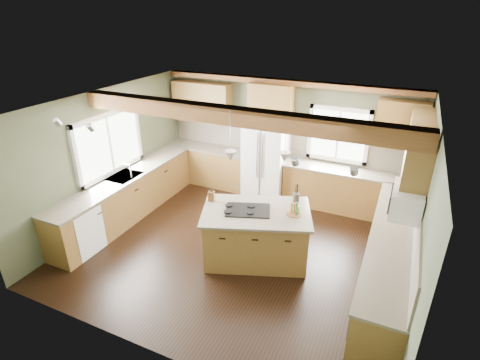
% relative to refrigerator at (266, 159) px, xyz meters
% --- Properties ---
extents(floor, '(5.60, 5.60, 0.00)m').
position_rel_refrigerator_xyz_m(floor, '(0.30, -2.12, -0.90)').
color(floor, black).
rests_on(floor, ground).
extents(ceiling, '(5.60, 5.60, 0.00)m').
position_rel_refrigerator_xyz_m(ceiling, '(0.30, -2.12, 1.70)').
color(ceiling, silver).
rests_on(ceiling, wall_back).
extents(wall_back, '(5.60, 0.00, 5.60)m').
position_rel_refrigerator_xyz_m(wall_back, '(0.30, 0.38, 0.40)').
color(wall_back, '#414632').
rests_on(wall_back, ground).
extents(wall_left, '(0.00, 5.00, 5.00)m').
position_rel_refrigerator_xyz_m(wall_left, '(-2.50, -2.12, 0.40)').
color(wall_left, '#414632').
rests_on(wall_left, ground).
extents(wall_right, '(0.00, 5.00, 5.00)m').
position_rel_refrigerator_xyz_m(wall_right, '(3.10, -2.12, 0.40)').
color(wall_right, '#414632').
rests_on(wall_right, ground).
extents(ceiling_beam, '(5.55, 0.26, 0.26)m').
position_rel_refrigerator_xyz_m(ceiling_beam, '(0.30, -2.26, 1.57)').
color(ceiling_beam, '#5A3419').
rests_on(ceiling_beam, ceiling).
extents(soffit_trim, '(5.55, 0.20, 0.10)m').
position_rel_refrigerator_xyz_m(soffit_trim, '(0.30, 0.28, 1.64)').
color(soffit_trim, '#5A3419').
rests_on(soffit_trim, ceiling).
extents(backsplash_back, '(5.58, 0.03, 0.58)m').
position_rel_refrigerator_xyz_m(backsplash_back, '(0.30, 0.36, 0.31)').
color(backsplash_back, brown).
rests_on(backsplash_back, wall_back).
extents(backsplash_right, '(0.03, 3.70, 0.58)m').
position_rel_refrigerator_xyz_m(backsplash_right, '(3.08, -2.07, 0.31)').
color(backsplash_right, brown).
rests_on(backsplash_right, wall_right).
extents(base_cab_back_left, '(2.02, 0.60, 0.88)m').
position_rel_refrigerator_xyz_m(base_cab_back_left, '(-1.49, 0.08, -0.46)').
color(base_cab_back_left, brown).
rests_on(base_cab_back_left, floor).
extents(counter_back_left, '(2.06, 0.64, 0.04)m').
position_rel_refrigerator_xyz_m(counter_back_left, '(-1.49, 0.08, 0.00)').
color(counter_back_left, '#484035').
rests_on(counter_back_left, base_cab_back_left).
extents(base_cab_back_right, '(2.62, 0.60, 0.88)m').
position_rel_refrigerator_xyz_m(base_cab_back_right, '(1.79, 0.08, -0.46)').
color(base_cab_back_right, brown).
rests_on(base_cab_back_right, floor).
extents(counter_back_right, '(2.66, 0.64, 0.04)m').
position_rel_refrigerator_xyz_m(counter_back_right, '(1.79, 0.08, 0.00)').
color(counter_back_right, '#484035').
rests_on(counter_back_right, base_cab_back_right).
extents(base_cab_left, '(0.60, 3.70, 0.88)m').
position_rel_refrigerator_xyz_m(base_cab_left, '(-2.20, -2.07, -0.46)').
color(base_cab_left, brown).
rests_on(base_cab_left, floor).
extents(counter_left, '(0.64, 3.74, 0.04)m').
position_rel_refrigerator_xyz_m(counter_left, '(-2.20, -2.07, 0.00)').
color(counter_left, '#484035').
rests_on(counter_left, base_cab_left).
extents(base_cab_right, '(0.60, 3.70, 0.88)m').
position_rel_refrigerator_xyz_m(base_cab_right, '(2.80, -2.07, -0.46)').
color(base_cab_right, brown).
rests_on(base_cab_right, floor).
extents(counter_right, '(0.64, 3.74, 0.04)m').
position_rel_refrigerator_xyz_m(counter_right, '(2.80, -2.07, 0.00)').
color(counter_right, '#484035').
rests_on(counter_right, base_cab_right).
extents(upper_cab_back_left, '(1.40, 0.35, 0.90)m').
position_rel_refrigerator_xyz_m(upper_cab_back_left, '(-1.69, 0.21, 1.05)').
color(upper_cab_back_left, brown).
rests_on(upper_cab_back_left, wall_back).
extents(upper_cab_over_fridge, '(0.96, 0.35, 0.70)m').
position_rel_refrigerator_xyz_m(upper_cab_over_fridge, '(-0.00, 0.21, 1.25)').
color(upper_cab_over_fridge, brown).
rests_on(upper_cab_over_fridge, wall_back).
extents(upper_cab_right, '(0.35, 2.20, 0.90)m').
position_rel_refrigerator_xyz_m(upper_cab_right, '(2.92, -1.22, 1.05)').
color(upper_cab_right, brown).
rests_on(upper_cab_right, wall_right).
extents(upper_cab_back_corner, '(0.90, 0.35, 0.90)m').
position_rel_refrigerator_xyz_m(upper_cab_back_corner, '(2.60, 0.21, 1.05)').
color(upper_cab_back_corner, brown).
rests_on(upper_cab_back_corner, wall_back).
extents(window_left, '(0.04, 1.60, 1.05)m').
position_rel_refrigerator_xyz_m(window_left, '(-2.48, -2.07, 0.65)').
color(window_left, white).
rests_on(window_left, wall_left).
extents(window_back, '(1.10, 0.04, 1.00)m').
position_rel_refrigerator_xyz_m(window_back, '(1.45, 0.36, 0.65)').
color(window_back, white).
rests_on(window_back, wall_back).
extents(sink, '(0.50, 0.65, 0.03)m').
position_rel_refrigerator_xyz_m(sink, '(-2.20, -2.07, 0.01)').
color(sink, '#262628').
rests_on(sink, counter_left).
extents(faucet, '(0.02, 0.02, 0.28)m').
position_rel_refrigerator_xyz_m(faucet, '(-2.02, -2.07, 0.15)').
color(faucet, '#B2B2B7').
rests_on(faucet, sink).
extents(dishwasher, '(0.60, 0.60, 0.84)m').
position_rel_refrigerator_xyz_m(dishwasher, '(-2.19, -3.37, -0.47)').
color(dishwasher, white).
rests_on(dishwasher, floor).
extents(oven, '(0.60, 0.72, 0.84)m').
position_rel_refrigerator_xyz_m(oven, '(2.79, -3.37, -0.47)').
color(oven, white).
rests_on(oven, floor).
extents(microwave, '(0.40, 0.70, 0.38)m').
position_rel_refrigerator_xyz_m(microwave, '(2.88, -2.17, 0.65)').
color(microwave, white).
rests_on(microwave, wall_right).
extents(pendant_left, '(0.18, 0.18, 0.16)m').
position_rel_refrigerator_xyz_m(pendant_left, '(0.31, -2.41, 0.98)').
color(pendant_left, '#B2B2B7').
rests_on(pendant_left, ceiling).
extents(pendant_right, '(0.18, 0.18, 0.16)m').
position_rel_refrigerator_xyz_m(pendant_right, '(1.09, -2.12, 0.98)').
color(pendant_right, '#B2B2B7').
rests_on(pendant_right, ceiling).
extents(refrigerator, '(0.90, 0.74, 1.80)m').
position_rel_refrigerator_xyz_m(refrigerator, '(0.00, 0.00, 0.00)').
color(refrigerator, white).
rests_on(refrigerator, floor).
extents(island, '(1.91, 1.53, 0.88)m').
position_rel_refrigerator_xyz_m(island, '(0.70, -2.26, -0.46)').
color(island, brown).
rests_on(island, floor).
extents(island_top, '(2.05, 1.67, 0.04)m').
position_rel_refrigerator_xyz_m(island_top, '(0.70, -2.26, 0.00)').
color(island_top, '#484035').
rests_on(island_top, island).
extents(cooktop, '(0.84, 0.70, 0.02)m').
position_rel_refrigerator_xyz_m(cooktop, '(0.57, -2.31, 0.03)').
color(cooktop, black).
rests_on(cooktop, island_top).
extents(knife_block, '(0.12, 0.10, 0.18)m').
position_rel_refrigerator_xyz_m(knife_block, '(-0.14, -2.26, 0.11)').
color(knife_block, brown).
rests_on(knife_block, island_top).
extents(utensil_crock, '(0.13, 0.13, 0.15)m').
position_rel_refrigerator_xyz_m(utensil_crock, '(1.19, -1.67, 0.09)').
color(utensil_crock, '#38332D').
rests_on(utensil_crock, island_top).
extents(bottle_tray, '(0.27, 0.27, 0.22)m').
position_rel_refrigerator_xyz_m(bottle_tray, '(1.29, -2.11, 0.13)').
color(bottle_tray, brown).
rests_on(bottle_tray, island_top).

